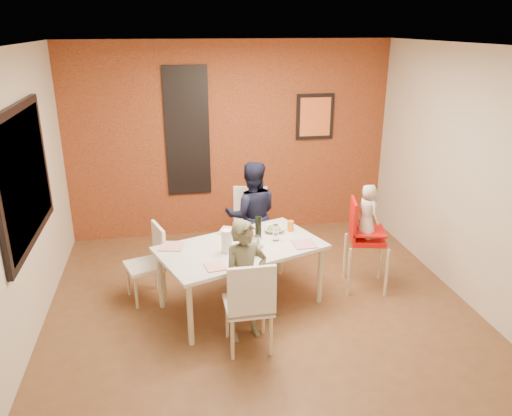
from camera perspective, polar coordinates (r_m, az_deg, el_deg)
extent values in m
plane|color=brown|center=(5.48, 0.58, -11.45)|extent=(4.50, 4.50, 0.00)
cube|color=white|center=(4.66, 0.70, 18.06)|extent=(4.50, 4.50, 0.02)
cube|color=beige|center=(7.05, -2.91, 7.73)|extent=(4.50, 0.02, 2.70)
cube|color=beige|center=(2.92, 9.31, -11.64)|extent=(4.50, 0.02, 2.70)
cube|color=beige|center=(5.00, -25.55, 0.42)|extent=(0.02, 4.50, 2.70)
cube|color=beige|center=(5.76, 23.23, 3.19)|extent=(0.02, 4.50, 2.70)
cube|color=maroon|center=(7.03, -2.89, 7.69)|extent=(4.50, 0.02, 2.70)
cube|color=black|center=(5.12, -25.03, 3.30)|extent=(0.05, 1.70, 1.30)
cube|color=black|center=(5.12, -24.87, 3.31)|extent=(0.02, 1.55, 1.15)
cube|color=silver|center=(6.93, -7.87, 8.62)|extent=(0.55, 0.03, 1.70)
cube|color=black|center=(6.92, -7.87, 8.61)|extent=(0.60, 0.03, 1.76)
cube|color=black|center=(7.20, 6.75, 10.32)|extent=(0.54, 0.03, 0.64)
cube|color=orange|center=(7.19, 6.79, 10.30)|extent=(0.44, 0.01, 0.54)
cube|color=silver|center=(5.24, -1.75, -4.58)|extent=(1.89, 1.45, 0.04)
cylinder|color=beige|center=(4.81, -7.53, -11.96)|extent=(0.06, 0.06, 0.66)
cylinder|color=beige|center=(5.44, -10.85, -8.06)|extent=(0.06, 0.06, 0.66)
cylinder|color=beige|center=(5.48, 7.35, -7.61)|extent=(0.06, 0.06, 0.66)
cylinder|color=beige|center=(6.05, 2.82, -4.68)|extent=(0.06, 0.06, 0.66)
cube|color=white|center=(4.69, -0.89, -11.03)|extent=(0.43, 0.43, 0.05)
cube|color=white|center=(4.40, -0.47, -9.61)|extent=(0.43, 0.04, 0.49)
cylinder|color=beige|center=(4.99, 0.82, -12.05)|extent=(0.04, 0.04, 0.42)
cylinder|color=beige|center=(4.70, 1.70, -14.32)|extent=(0.04, 0.04, 0.42)
cylinder|color=beige|center=(4.94, -3.30, -12.44)|extent=(0.04, 0.04, 0.42)
cylinder|color=beige|center=(4.65, -2.71, -14.76)|extent=(0.04, 0.04, 0.42)
cube|color=white|center=(6.34, -0.73, -2.33)|extent=(0.52, 0.52, 0.05)
cube|color=white|center=(6.43, -0.64, 0.37)|extent=(0.43, 0.14, 0.49)
cylinder|color=tan|center=(6.28, -2.44, -4.86)|extent=(0.04, 0.04, 0.43)
cylinder|color=tan|center=(6.60, -2.18, -3.56)|extent=(0.04, 0.04, 0.43)
cylinder|color=tan|center=(6.26, 0.81, -4.93)|extent=(0.04, 0.04, 0.43)
cylinder|color=tan|center=(6.58, 0.91, -3.62)|extent=(0.04, 0.04, 0.43)
cube|color=white|center=(5.62, -12.59, -6.47)|extent=(0.49, 0.49, 0.04)
cube|color=white|center=(5.56, -11.01, -4.08)|extent=(0.15, 0.38, 0.44)
cylinder|color=#C5B692|center=(5.82, -14.40, -7.96)|extent=(0.03, 0.03, 0.38)
cylinder|color=#C5B692|center=(5.88, -11.38, -7.35)|extent=(0.03, 0.03, 0.38)
cylinder|color=#C5B692|center=(5.54, -13.54, -9.37)|extent=(0.03, 0.03, 0.38)
cylinder|color=#C5B692|center=(5.61, -10.38, -8.71)|extent=(0.03, 0.03, 0.38)
cube|color=red|center=(5.77, 12.59, -3.49)|extent=(0.45, 0.45, 0.05)
cube|color=red|center=(5.65, 11.03, -1.19)|extent=(0.12, 0.37, 0.44)
cube|color=red|center=(5.73, 12.67, -2.54)|extent=(0.45, 0.45, 0.02)
cylinder|color=#C7B694|center=(5.76, 14.71, -7.21)|extent=(0.03, 0.03, 0.57)
cylinder|color=#C7B694|center=(5.69, 10.58, -7.21)|extent=(0.03, 0.03, 0.57)
cylinder|color=#C7B694|center=(6.12, 14.00, -5.42)|extent=(0.03, 0.03, 0.57)
cylinder|color=#C7B694|center=(6.06, 10.12, -5.40)|extent=(0.03, 0.03, 0.57)
imported|color=brown|center=(4.75, -1.23, -8.34)|extent=(0.51, 0.41, 1.21)
imported|color=black|center=(6.10, -0.49, -0.86)|extent=(0.70, 0.57, 1.36)
imported|color=beige|center=(5.64, 12.66, -0.39)|extent=(0.27, 0.34, 0.62)
cube|color=white|center=(4.81, -4.62, -6.70)|extent=(0.23, 0.23, 0.01)
cube|color=white|center=(5.59, -2.92, -2.65)|extent=(0.32, 0.32, 0.01)
cube|color=silver|center=(5.29, 5.55, -4.14)|extent=(0.23, 0.23, 0.01)
cube|color=white|center=(5.29, -9.64, -4.34)|extent=(0.29, 0.29, 0.01)
imported|color=white|center=(5.22, -0.48, -4.09)|extent=(0.27, 0.27, 0.06)
imported|color=silver|center=(5.58, 2.06, -2.44)|extent=(0.26, 0.26, 0.06)
cylinder|color=black|center=(5.34, 0.26, -2.32)|extent=(0.07, 0.07, 0.26)
cylinder|color=silver|center=(4.99, 0.08, -4.32)|extent=(0.07, 0.07, 0.21)
cylinder|color=white|center=(5.33, 2.27, -2.84)|extent=(0.06, 0.06, 0.18)
cylinder|color=white|center=(5.06, -3.37, -3.81)|extent=(0.11, 0.11, 0.24)
cylinder|color=red|center=(5.24, -0.48, -3.39)|extent=(0.04, 0.04, 0.15)
cylinder|color=#2B6A23|center=(5.26, -0.69, -3.37)|extent=(0.04, 0.04, 0.15)
cylinder|color=brown|center=(5.33, -1.05, -3.06)|extent=(0.04, 0.04, 0.15)
cylinder|color=orange|center=(5.59, 3.98, -2.07)|extent=(0.07, 0.07, 0.12)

